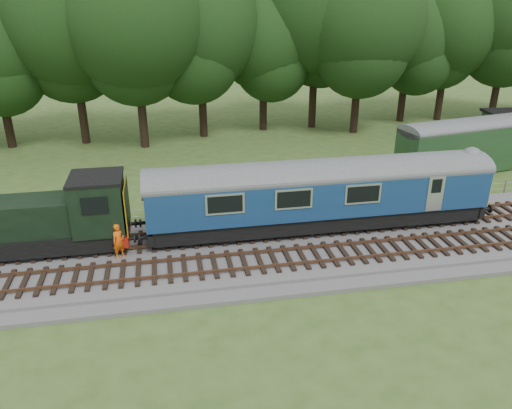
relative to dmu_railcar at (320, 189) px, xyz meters
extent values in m
plane|color=#36551F|center=(-4.54, -1.40, -2.61)|extent=(120.00, 120.00, 0.00)
cube|color=#4C4C4F|center=(-4.54, -1.40, -2.43)|extent=(70.00, 7.00, 0.35)
cube|color=brown|center=(-4.54, -0.72, -2.12)|extent=(66.50, 0.07, 0.14)
cube|color=brown|center=(-4.54, 0.72, -2.12)|extent=(66.50, 0.07, 0.14)
cube|color=brown|center=(-4.54, -3.72, -2.12)|extent=(66.50, 0.07, 0.14)
cube|color=brown|center=(-4.54, -2.28, -2.12)|extent=(66.50, 0.07, 0.14)
cube|color=black|center=(-0.01, 0.00, -1.55)|extent=(17.46, 2.52, 0.85)
cube|color=navy|center=(-0.01, 0.00, -0.12)|extent=(18.00, 2.80, 2.05)
cube|color=yellow|center=(9.01, 0.00, -0.50)|extent=(0.06, 2.74, 1.30)
cube|color=black|center=(5.99, 0.00, -1.75)|extent=(2.60, 2.00, 0.55)
cube|color=black|center=(-6.01, 0.00, -1.75)|extent=(2.60, 2.00, 0.55)
cube|color=black|center=(-14.41, 0.00, -1.60)|extent=(8.73, 2.39, 0.85)
cube|color=black|center=(-15.61, 0.00, -0.35)|extent=(6.30, 2.08, 1.70)
cube|color=black|center=(-11.21, 0.00, 0.05)|extent=(2.40, 2.55, 2.60)
cube|color=#9B180B|center=(-10.03, 0.00, -1.55)|extent=(0.25, 2.60, 0.55)
cube|color=yellow|center=(-9.89, 0.00, -0.15)|extent=(0.06, 2.55, 2.30)
imported|color=#F85D0D|center=(-10.33, -1.34, -1.38)|extent=(0.76, 0.70, 1.74)
cube|color=#1A391A|center=(15.56, 8.25, -0.85)|extent=(15.02, 5.14, 3.33)
cube|color=#1A391A|center=(20.46, 12.87, -1.25)|extent=(3.61, 3.61, 2.72)
cube|color=black|center=(20.46, 12.87, 0.23)|extent=(3.97, 3.97, 0.22)
camera|label=1|loc=(-7.83, -23.26, 9.58)|focal=35.00mm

